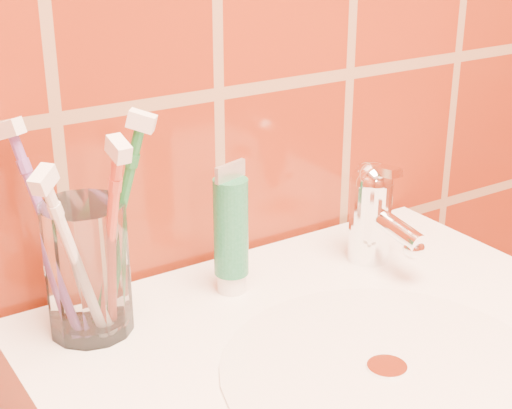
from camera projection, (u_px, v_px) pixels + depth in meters
glass_tumbler at (87, 269)px, 0.74m from camera, size 0.10×0.10×0.13m
toothpaste_tube at (231, 233)px, 0.81m from camera, size 0.04×0.04×0.14m
faucet at (373, 209)px, 0.88m from camera, size 0.05×0.11×0.12m
toothbrush_0 at (49, 231)px, 0.73m from camera, size 0.12×0.16×0.23m
toothbrush_1 at (75, 259)px, 0.70m from camera, size 0.15×0.14×0.21m
toothbrush_2 at (110, 242)px, 0.71m from camera, size 0.03×0.15×0.23m
toothbrush_3 at (117, 225)px, 0.73m from camera, size 0.14×0.13×0.23m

